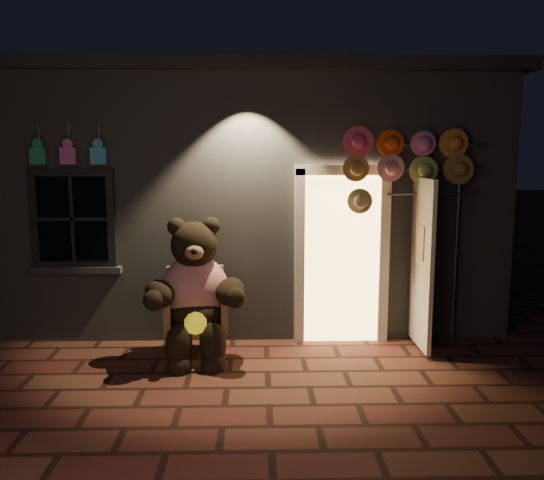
{
  "coord_description": "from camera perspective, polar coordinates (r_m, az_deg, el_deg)",
  "views": [
    {
      "loc": [
        0.31,
        -5.49,
        2.34
      ],
      "look_at": [
        0.48,
        1.0,
        1.35
      ],
      "focal_mm": 38.0,
      "sensor_mm": 36.0,
      "label": 1
    }
  ],
  "objects": [
    {
      "name": "wicker_armchair",
      "position": [
        6.77,
        -7.54,
        -7.12
      ],
      "size": [
        0.76,
        0.7,
        1.02
      ],
      "rotation": [
        0.0,
        0.0,
        0.1
      ],
      "color": "#AA6C41",
      "rests_on": "ground"
    },
    {
      "name": "teddy_bear",
      "position": [
        6.58,
        -7.63,
        -5.28
      ],
      "size": [
        1.23,
        1.0,
        1.7
      ],
      "rotation": [
        0.0,
        0.0,
        0.1
      ],
      "color": "red",
      "rests_on": "ground"
    },
    {
      "name": "hat_rack",
      "position": [
        6.99,
        13.09,
        7.37
      ],
      "size": [
        1.7,
        0.22,
        2.64
      ],
      "color": "#59595E",
      "rests_on": "ground"
    },
    {
      "name": "shop_building",
      "position": [
        9.5,
        -3.39,
        5.02
      ],
      "size": [
        7.3,
        5.95,
        3.51
      ],
      "color": "slate",
      "rests_on": "ground"
    },
    {
      "name": "ground",
      "position": [
        5.98,
        -4.5,
        -14.41
      ],
      "size": [
        60.0,
        60.0,
        0.0
      ],
      "primitive_type": "plane",
      "color": "#593022",
      "rests_on": "ground"
    }
  ]
}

